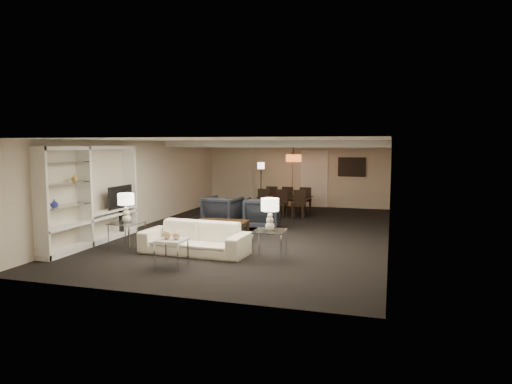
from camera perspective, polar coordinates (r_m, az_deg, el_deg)
The scene contains 35 objects.
floor at distance 12.56m, azimuth 0.00°, elevation -5.00°, with size 11.00×11.00×0.00m, color black.
ceiling at distance 12.33m, azimuth 0.00°, elevation 6.49°, with size 7.00×11.00×0.02m, color silver.
wall_back at distance 17.70m, azimuth 5.09°, elevation 2.27°, with size 7.00×0.02×2.50m, color beige.
wall_front at distance 7.32m, azimuth -12.40°, elevation -3.15°, with size 7.00×0.02×2.50m, color beige.
wall_left at distance 13.79m, azimuth -14.08°, elevation 1.05°, with size 0.02×11.00×2.50m, color beige.
wall_right at distance 11.87m, azimuth 16.42°, elevation 0.22°, with size 0.02×11.00×2.50m, color beige.
ceiling_soffit at distance 15.71m, azimuth 3.66°, elevation 6.00°, with size 7.00×4.00×0.20m, color silver.
curtains at distance 17.83m, azimuth 2.20°, elevation 2.15°, with size 1.50×0.12×2.40m, color beige.
door at distance 17.56m, azimuth 7.30°, elevation 1.56°, with size 0.90×0.05×2.10m, color silver.
painting at distance 17.35m, azimuth 11.89°, elevation 3.08°, with size 0.95×0.04×0.65m, color #142D38.
media_unit at distance 11.53m, azimuth -19.84°, elevation -0.43°, with size 0.38×3.40×2.35m, color white, non-canonical shape.
pendant_light at distance 15.66m, azimuth 4.72°, elevation 4.24°, with size 0.52×0.52×0.24m, color #D8591E.
sofa at distance 10.13m, azimuth -7.64°, elevation -5.73°, with size 2.37×0.93×0.69m, color beige.
coffee_table at distance 11.60m, azimuth -4.38°, elevation -4.76°, with size 1.30×0.76×0.47m, color black, non-canonical shape.
armchair_left at distance 13.34m, azimuth -4.19°, elevation -2.44°, with size 0.94×0.97×0.88m, color black.
armchair_right at distance 12.97m, azimuth 0.78°, elevation -2.67°, with size 0.94×0.97×0.88m, color black.
side_table_left at distance 10.93m, azimuth -15.83°, elevation -5.26°, with size 0.65×0.65×0.61m, color white, non-canonical shape.
side_table_right at distance 9.58m, azimuth 1.74°, elevation -6.61°, with size 0.65×0.65×0.61m, color silver, non-canonical shape.
table_lamp_left at distance 10.83m, azimuth -15.92°, elevation -1.93°, with size 0.37×0.37×0.67m, color beige, non-canonical shape.
table_lamp_right at distance 9.46m, azimuth 1.76°, elevation -2.82°, with size 0.37×0.37×0.67m, color white, non-canonical shape.
marble_table at distance 9.18m, azimuth -10.47°, elevation -7.48°, with size 0.54×0.54×0.54m, color white, non-canonical shape.
gold_gourd_a at distance 9.15m, azimuth -11.07°, elevation -5.24°, with size 0.17×0.17×0.17m, color tan.
gold_gourd_b at distance 9.06m, azimuth -9.95°, elevation -5.40°, with size 0.15×0.15×0.15m, color tan.
television at distance 12.33m, azimuth -16.99°, elevation -0.58°, with size 0.13×1.00×0.58m, color black.
vase_blue at distance 10.55m, azimuth -23.90°, elevation -1.31°, with size 0.17×0.17×0.17m, color navy.
vase_amber at distance 11.03m, azimuth -21.73°, elevation 1.64°, with size 0.15×0.15×0.16m, color gold.
floor_speaker at distance 12.42m, azimuth -16.40°, elevation -2.84°, with size 0.12×0.12×1.08m, color black.
dining_table at distance 15.60m, azimuth 3.61°, elevation -1.71°, with size 1.74×0.97×0.61m, color black.
chair_nl at distance 15.11m, azimuth 0.84°, elevation -1.38°, with size 0.42×0.42×0.91m, color black, non-canonical shape.
chair_nm at distance 14.96m, azimuth 3.06°, elevation -1.47°, with size 0.42×0.42×0.91m, color black, non-canonical shape.
chair_nr at distance 14.83m, azimuth 5.31°, elevation -1.55°, with size 0.42×0.42×0.91m, color black, non-canonical shape.
chair_fl at distance 16.35m, azimuth 2.08°, elevation -0.82°, with size 0.42×0.42×0.91m, color black, non-canonical shape.
chair_fm at distance 16.21m, azimuth 4.13°, elevation -0.89°, with size 0.42×0.42×0.91m, color black, non-canonical shape.
chair_fr at distance 16.10m, azimuth 6.22°, elevation -0.96°, with size 0.42×0.42×0.91m, color black, non-canonical shape.
floor_lamp at distance 16.53m, azimuth 0.63°, elevation 0.70°, with size 0.25×0.25×1.74m, color black, non-canonical shape.
Camera 1 is at (3.52, -11.81, 2.40)m, focal length 32.00 mm.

